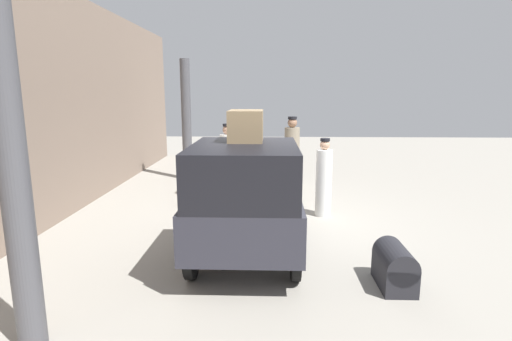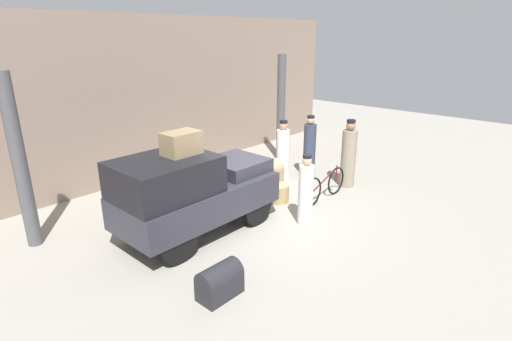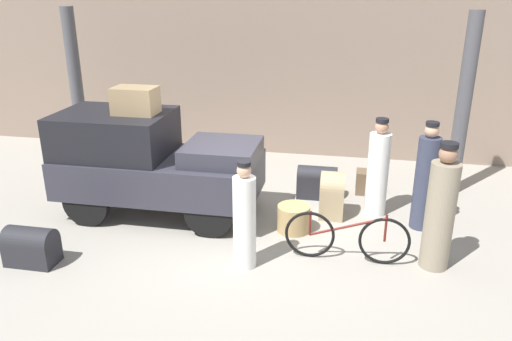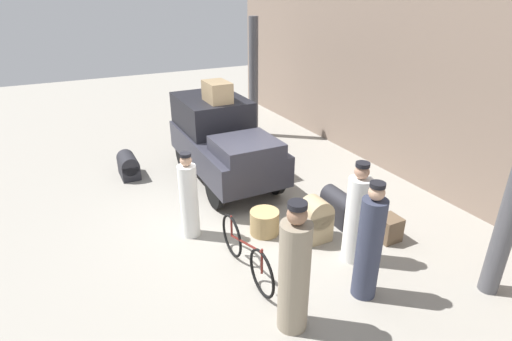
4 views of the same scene
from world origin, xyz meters
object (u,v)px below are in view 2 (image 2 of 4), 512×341
at_px(porter_standing_middle, 309,149).
at_px(suitcase_black_upright, 244,174).
at_px(conductor_in_dark_uniform, 306,193).
at_px(trunk_wicker_pale, 220,281).
at_px(wicker_basket, 278,193).
at_px(truck, 191,191).
at_px(porter_carrying_trunk, 349,156).
at_px(trunk_barrel_dark, 272,174).
at_px(bicycle, 325,186).
at_px(trunk_on_truck_roof, 181,143).
at_px(trunk_large_brown, 255,166).
at_px(porter_with_bicycle, 283,153).

distance_m(porter_standing_middle, suitcase_black_upright, 2.08).
xyz_separation_m(conductor_in_dark_uniform, trunk_wicker_pale, (-3.03, -0.52, -0.46)).
bearing_deg(wicker_basket, trunk_wicker_pale, -154.25).
distance_m(truck, porter_carrying_trunk, 4.72).
distance_m(conductor_in_dark_uniform, trunk_wicker_pale, 3.11).
xyz_separation_m(porter_carrying_trunk, trunk_wicker_pale, (-5.69, -1.02, -0.57)).
bearing_deg(trunk_barrel_dark, porter_carrying_trunk, -42.54).
bearing_deg(bicycle, porter_carrying_trunk, 3.66).
bearing_deg(porter_standing_middle, trunk_on_truck_roof, -176.37).
bearing_deg(trunk_wicker_pale, trunk_large_brown, 36.96).
distance_m(conductor_in_dark_uniform, trunk_barrel_dark, 2.23).
relative_size(suitcase_black_upright, trunk_barrel_dark, 0.91).
bearing_deg(trunk_large_brown, porter_with_bicycle, -80.69).
bearing_deg(suitcase_black_upright, trunk_on_truck_roof, -157.53).
height_order(bicycle, wicker_basket, bicycle).
distance_m(wicker_basket, porter_standing_middle, 2.22).
xyz_separation_m(porter_with_bicycle, trunk_on_truck_roof, (-4.02, -0.70, 1.22)).
distance_m(bicycle, porter_standing_middle, 1.84).
relative_size(conductor_in_dark_uniform, trunk_wicker_pale, 2.23).
distance_m(wicker_basket, trunk_barrel_dark, 0.92).
relative_size(bicycle, porter_with_bicycle, 1.04).
distance_m(suitcase_black_upright, trunk_barrel_dark, 0.84).
relative_size(porter_with_bicycle, trunk_barrel_dark, 2.13).
xyz_separation_m(wicker_basket, trunk_large_brown, (1.17, 1.85, 0.00)).
bearing_deg(conductor_in_dark_uniform, trunk_wicker_pale, -170.22).
relative_size(porter_standing_middle, trunk_on_truck_roof, 2.57).
xyz_separation_m(porter_with_bicycle, trunk_wicker_pale, (-4.91, -2.66, -0.52)).
relative_size(conductor_in_dark_uniform, trunk_on_truck_roof, 2.26).
bearing_deg(trunk_on_truck_roof, bicycle, -16.06).
bearing_deg(porter_standing_middle, trunk_large_brown, 124.00).
height_order(porter_carrying_trunk, suitcase_black_upright, porter_carrying_trunk).
height_order(bicycle, conductor_in_dark_uniform, conductor_in_dark_uniform).
bearing_deg(wicker_basket, conductor_in_dark_uniform, -114.67).
distance_m(porter_with_bicycle, trunk_on_truck_roof, 4.25).
bearing_deg(wicker_basket, suitcase_black_upright, 79.68).
xyz_separation_m(bicycle, conductor_in_dark_uniform, (-1.42, -0.42, 0.36)).
distance_m(trunk_wicker_pale, trunk_large_brown, 5.95).
xyz_separation_m(wicker_basket, porter_carrying_trunk, (2.11, -0.71, 0.63)).
xyz_separation_m(wicker_basket, trunk_wicker_pale, (-3.58, -1.73, 0.06)).
bearing_deg(porter_carrying_trunk, wicker_basket, 161.44).
bearing_deg(truck, conductor_in_dark_uniform, -36.27).
xyz_separation_m(bicycle, porter_carrying_trunk, (1.24, 0.08, 0.48)).
bearing_deg(porter_carrying_trunk, porter_with_bicycle, 115.45).
relative_size(bicycle, trunk_on_truck_roof, 2.55).
bearing_deg(trunk_wicker_pale, porter_with_bicycle, 28.47).
bearing_deg(trunk_barrel_dark, trunk_wicker_pale, -149.85).
height_order(conductor_in_dark_uniform, porter_with_bicycle, porter_with_bicycle).
relative_size(bicycle, porter_standing_middle, 0.99).
xyz_separation_m(porter_carrying_trunk, trunk_on_truck_roof, (-4.80, 0.94, 1.16)).
bearing_deg(porter_standing_middle, wicker_basket, -165.36).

